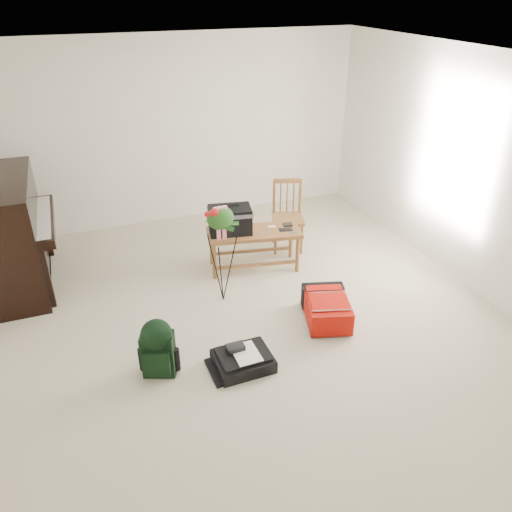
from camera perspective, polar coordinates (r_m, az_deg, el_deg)
name	(u,v)px	position (r m, az deg, el deg)	size (l,w,h in m)	color
floor	(253,320)	(5.17, -0.32, -7.28)	(5.00, 5.50, 0.01)	beige
ceiling	(252,61)	(4.19, -0.43, 21.36)	(5.00, 5.50, 0.01)	white
wall_back	(182,131)	(7.04, -8.46, 13.90)	(5.00, 0.04, 2.50)	white
wall_right	(473,174)	(5.84, 23.58, 8.57)	(0.04, 5.50, 2.50)	white
piano	(15,236)	(6.07, -25.81, 2.07)	(0.71, 1.50, 1.25)	black
bench	(238,225)	(5.73, -2.07, 3.57)	(1.15, 0.64, 0.84)	olive
dining_chair	(287,216)	(6.34, 3.54, 4.53)	(0.49, 0.49, 0.89)	olive
red_suitcase	(325,306)	(5.17, 7.85, -5.67)	(0.57, 0.72, 0.26)	#BB0E08
black_duffel	(243,360)	(4.57, -1.50, -11.75)	(0.51, 0.41, 0.21)	black
green_backpack	(158,346)	(4.44, -11.18, -10.01)	(0.32, 0.30, 0.56)	black
flower_stand	(222,255)	(5.19, -3.95, 0.10)	(0.38, 0.38, 1.14)	black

